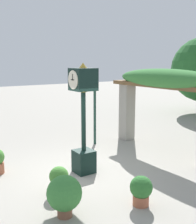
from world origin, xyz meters
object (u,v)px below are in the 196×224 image
object	(u,v)px
potted_plant_near_right	(64,194)
potted_plant_far_left	(141,190)
lamp_post	(95,98)
potted_plant_near_left	(59,179)
pedestal_clock	(83,116)

from	to	relation	value
potted_plant_near_right	potted_plant_far_left	bearing A→B (deg)	71.64
lamp_post	potted_plant_near_left	bearing A→B (deg)	-45.25
lamp_post	potted_plant_near_right	bearing A→B (deg)	-40.27
lamp_post	pedestal_clock	bearing A→B (deg)	-39.78
potted_plant_near_right	potted_plant_far_left	xyz separation A→B (m)	(0.55, 1.65, -0.13)
potted_plant_near_left	lamp_post	distance (m)	4.55
potted_plant_near_right	lamp_post	bearing A→B (deg)	139.73
potted_plant_near_left	potted_plant_near_right	bearing A→B (deg)	-20.26
potted_plant_near_right	lamp_post	size ratio (longest dim) A/B	0.33
pedestal_clock	potted_plant_near_left	distance (m)	1.96
pedestal_clock	potted_plant_near_left	size ratio (longest dim) A/B	4.65
potted_plant_far_left	lamp_post	xyz separation A→B (m)	(-4.61, 1.79, 1.46)
potted_plant_near_right	pedestal_clock	bearing A→B (deg)	139.15
pedestal_clock	potted_plant_near_right	xyz separation A→B (m)	(1.83, -1.58, -1.19)
pedestal_clock	potted_plant_far_left	size ratio (longest dim) A/B	4.61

